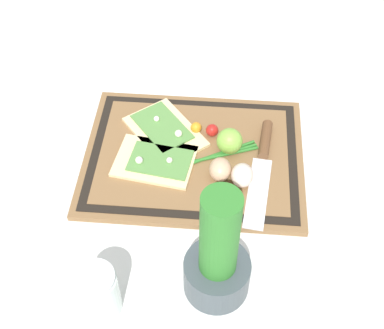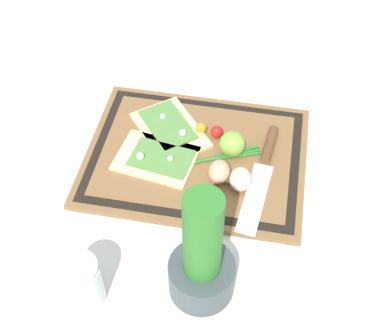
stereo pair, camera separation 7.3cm
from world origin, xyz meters
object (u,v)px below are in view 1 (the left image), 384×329
(egg_pink, at_px, (242,175))
(lime, at_px, (230,141))
(sauce_jar, at_px, (98,294))
(knife, at_px, (263,155))
(cherry_tomato_red, at_px, (212,130))
(pizza_slice_near, at_px, (165,131))
(egg_brown, at_px, (220,169))
(pizza_slice_far, at_px, (156,161))
(herb_pot, at_px, (218,260))
(cherry_tomato_yellow, at_px, (196,128))

(egg_pink, relative_size, lime, 0.96)
(lime, bearing_deg, sauce_jar, 60.77)
(knife, relative_size, cherry_tomato_red, 10.23)
(pizza_slice_near, height_order, knife, pizza_slice_near)
(egg_pink, bearing_deg, knife, -121.78)
(egg_brown, distance_m, sauce_jar, 0.35)
(pizza_slice_near, distance_m, egg_pink, 0.21)
(lime, bearing_deg, pizza_slice_far, 17.73)
(pizza_slice_near, distance_m, knife, 0.22)
(sauce_jar, bearing_deg, herb_pot, -164.03)
(pizza_slice_far, height_order, egg_pink, egg_pink)
(knife, distance_m, lime, 0.08)
(knife, xyz_separation_m, sauce_jar, (0.28, 0.35, 0.02))
(cherry_tomato_yellow, distance_m, sauce_jar, 0.44)
(herb_pot, distance_m, sauce_jar, 0.21)
(pizza_slice_near, distance_m, cherry_tomato_red, 0.10)
(pizza_slice_far, height_order, lime, lime)
(egg_brown, relative_size, egg_pink, 1.00)
(pizza_slice_near, relative_size, pizza_slice_far, 1.18)
(pizza_slice_far, relative_size, sauce_jar, 1.69)
(egg_pink, distance_m, lime, 0.09)
(egg_brown, height_order, lime, lime)
(pizza_slice_far, xyz_separation_m, egg_pink, (-0.18, 0.04, 0.02))
(egg_brown, bearing_deg, knife, -146.34)
(egg_pink, bearing_deg, lime, -71.72)
(pizza_slice_far, bearing_deg, cherry_tomato_yellow, -128.48)
(lime, xyz_separation_m, sauce_jar, (0.21, 0.37, 0.00))
(cherry_tomato_red, height_order, herb_pot, herb_pot)
(pizza_slice_far, bearing_deg, herb_pot, 117.95)
(cherry_tomato_red, xyz_separation_m, sauce_jar, (0.17, 0.41, 0.02))
(knife, bearing_deg, herb_pot, 74.31)
(knife, bearing_deg, pizza_slice_far, 8.23)
(cherry_tomato_yellow, bearing_deg, lime, 146.62)
(cherry_tomato_red, bearing_deg, knife, 152.42)
(pizza_slice_far, bearing_deg, pizza_slice_near, -95.46)
(herb_pot, relative_size, sauce_jar, 2.44)
(egg_pink, bearing_deg, pizza_slice_near, -36.71)
(lime, height_order, cherry_tomato_red, lime)
(egg_pink, height_order, sauce_jar, sauce_jar)
(egg_brown, bearing_deg, herb_pot, 91.19)
(pizza_slice_far, distance_m, cherry_tomato_red, 0.14)
(pizza_slice_far, relative_size, lime, 3.22)
(sauce_jar, bearing_deg, pizza_slice_near, -98.82)
(sauce_jar, bearing_deg, cherry_tomato_yellow, -107.58)
(egg_pink, xyz_separation_m, sauce_jar, (0.24, 0.28, 0.01))
(egg_pink, height_order, herb_pot, herb_pot)
(pizza_slice_near, bearing_deg, knife, 165.15)
(lime, relative_size, sauce_jar, 0.53)
(cherry_tomato_yellow, relative_size, herb_pot, 0.10)
(egg_brown, distance_m, lime, 0.08)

